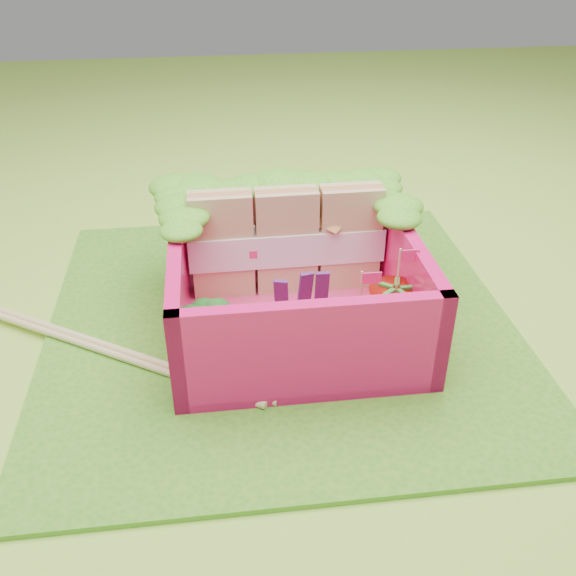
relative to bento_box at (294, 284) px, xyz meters
The scene contains 13 objects.
ground 0.32m from the bento_box, 135.59° to the left, with size 14.00×14.00×0.00m, color #A4CF3A.
placemat 0.30m from the bento_box, 135.59° to the left, with size 2.60×2.60×0.03m, color #489521.
bento_floor 0.25m from the bento_box, ahead, with size 1.30×1.30×0.05m, color #E33972.
bento_box is the anchor object (origin of this frame).
lettuce_ruffle 0.58m from the bento_box, 90.00° to the left, with size 1.43×0.83×0.11m.
sandwich_stack 0.34m from the bento_box, 89.10° to the left, with size 1.13×0.18×0.63m.
broccoli 0.56m from the bento_box, 150.44° to the right, with size 0.34×0.34×0.26m.
carrot_sticks 0.39m from the bento_box, 131.36° to the right, with size 0.10×0.10×0.29m.
purple_wedges 0.14m from the bento_box, 78.87° to the right, with size 0.29×0.09×0.38m.
strawberry_left 0.45m from the bento_box, 50.65° to the right, with size 0.24×0.24×0.48m.
strawberry_right 0.55m from the bento_box, 24.10° to the right, with size 0.29×0.29×0.53m.
snap_peas 0.51m from the bento_box, 31.94° to the right, with size 0.62×0.56×0.05m.
chopsticks 1.07m from the bento_box, behind, with size 1.75×1.14×0.04m.
Camera 1 is at (-0.34, -2.99, 2.12)m, focal length 40.00 mm.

